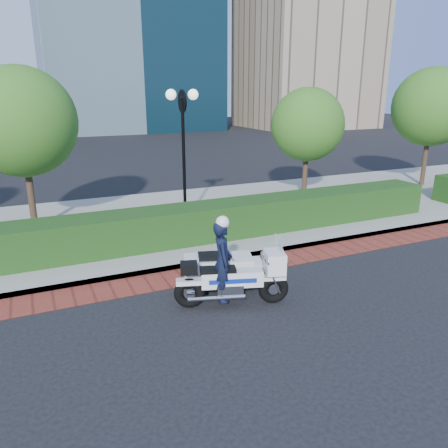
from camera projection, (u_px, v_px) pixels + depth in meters
name	position (u px, v px, depth m)	size (l,w,h in m)	color
ground	(223.00, 300.00, 9.40)	(120.00, 120.00, 0.00)	black
brick_strip	(198.00, 274.00, 10.70)	(60.00, 1.00, 0.01)	maroon
sidewalk	(149.00, 223.00, 14.60)	(60.00, 8.00, 0.15)	gray
hedge_main	(171.00, 226.00, 12.34)	(18.00, 1.20, 1.00)	black
lamppost	(183.00, 136.00, 13.45)	(1.02, 0.70, 4.21)	black
tree_b	(21.00, 122.00, 12.66)	(3.20, 3.20, 4.89)	#332319
tree_c	(308.00, 125.00, 16.73)	(2.80, 2.80, 4.30)	#332319
tree_d	(432.00, 107.00, 19.13)	(3.40, 3.40, 5.16)	#332319
tower_right	(310.00, 0.00, 49.40)	(14.00, 12.00, 28.00)	gray
police_motorcycle	(225.00, 269.00, 9.32)	(2.36, 2.07, 1.96)	black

